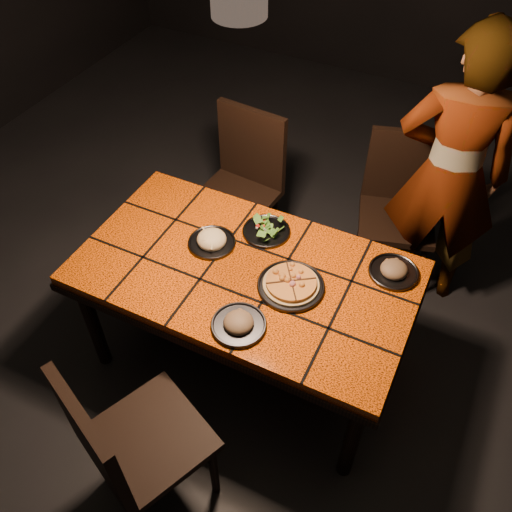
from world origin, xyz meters
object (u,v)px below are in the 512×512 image
at_px(diner, 449,176).
at_px(plate_pizza, 291,285).
at_px(chair_far_right, 398,200).
at_px(plate_pasta, 212,241).
at_px(chair_near, 126,444).
at_px(dining_table, 245,280).
at_px(chair_far_left, 242,179).

relative_size(diner, plate_pizza, 4.74).
bearing_deg(diner, plate_pizza, 53.84).
xyz_separation_m(chair_far_right, diner, (0.24, -0.07, 0.31)).
relative_size(plate_pizza, plate_pasta, 1.52).
relative_size(chair_near, chair_far_right, 1.04).
height_order(diner, plate_pizza, diner).
height_order(dining_table, chair_near, chair_near).
height_order(chair_far_right, plate_pasta, chair_far_right).
bearing_deg(plate_pizza, diner, 64.47).
relative_size(chair_near, plate_pizza, 2.76).
distance_m(chair_far_right, diner, 0.39).
xyz_separation_m(chair_near, chair_far_right, (0.56, 1.97, -0.02)).
distance_m(plate_pizza, plate_pasta, 0.47).
bearing_deg(dining_table, chair_far_left, 118.09).
height_order(chair_far_left, chair_far_right, chair_far_left).
relative_size(dining_table, chair_near, 1.62).
bearing_deg(chair_far_right, diner, -32.52).
bearing_deg(plate_pizza, chair_far_left, 129.61).
xyz_separation_m(dining_table, chair_far_left, (-0.43, 0.80, -0.10)).
distance_m(dining_table, diner, 1.24).
distance_m(chair_near, chair_far_left, 1.74).
xyz_separation_m(diner, plate_pizza, (-0.48, -1.00, -0.09)).
relative_size(dining_table, chair_far_right, 1.69).
bearing_deg(chair_far_right, plate_pizza, -119.32).
xyz_separation_m(chair_near, plate_pizza, (0.31, 0.90, 0.20)).
xyz_separation_m(chair_near, diner, (0.79, 1.91, 0.29)).
height_order(chair_far_left, plate_pizza, chair_far_left).
distance_m(diner, plate_pasta, 1.32).
xyz_separation_m(plate_pizza, plate_pasta, (-0.46, 0.09, 0.00)).
height_order(dining_table, chair_far_left, chair_far_left).
xyz_separation_m(diner, plate_pasta, (-0.94, -0.92, -0.09)).
distance_m(chair_far_right, plate_pasta, 1.23).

